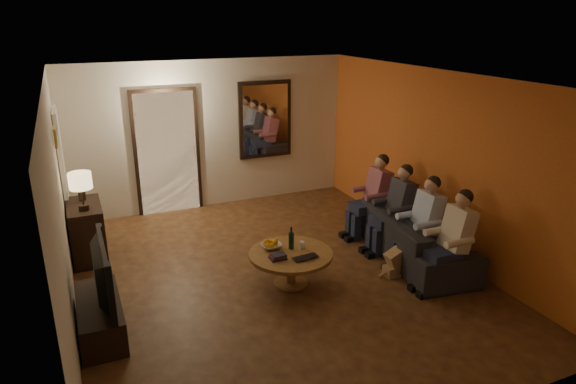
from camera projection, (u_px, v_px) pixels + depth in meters
name	position (u px, v px, depth m)	size (l,w,h in m)	color
floor	(276.00, 276.00, 6.87)	(5.00, 6.00, 0.01)	#3B1E0F
ceiling	(275.00, 78.00, 6.02)	(5.00, 6.00, 0.01)	white
back_wall	(212.00, 135.00, 9.04)	(5.00, 0.02, 2.60)	beige
front_wall	(426.00, 298.00, 3.84)	(5.00, 0.02, 2.60)	beige
left_wall	(60.00, 213.00, 5.50)	(0.02, 6.00, 2.60)	beige
right_wall	(436.00, 162.00, 7.38)	(0.02, 6.00, 2.60)	beige
orange_accent	(436.00, 162.00, 7.38)	(0.01, 6.00, 2.60)	#C16320
kitchen_doorway	(167.00, 153.00, 8.81)	(1.00, 0.06, 2.10)	#FFE0A5
door_trim	(167.00, 154.00, 8.80)	(1.12, 0.04, 2.22)	black
fridge_glimpse	(182.00, 160.00, 8.95)	(0.45, 0.03, 1.70)	silver
mirror_frame	(265.00, 120.00, 9.32)	(1.00, 0.05, 1.40)	black
mirror_glass	(266.00, 120.00, 9.29)	(0.86, 0.02, 1.26)	white
white_door	(64.00, 178.00, 7.60)	(0.06, 0.85, 2.04)	white
framed_art	(55.00, 137.00, 6.46)	(0.03, 0.28, 0.24)	#B28C33
art_canvas	(56.00, 137.00, 6.47)	(0.01, 0.22, 0.18)	brown
dresser	(87.00, 231.00, 7.27)	(0.45, 0.90, 0.80)	black
table_lamp	(82.00, 191.00, 6.86)	(0.30, 0.30, 0.54)	beige
flower_vase	(81.00, 185.00, 7.26)	(0.14, 0.14, 0.44)	#B61328
tv_stand	(100.00, 317.00, 5.59)	(0.45, 1.15, 0.38)	black
tv	(94.00, 274.00, 5.42)	(0.15, 1.17, 0.67)	black
sofa	(413.00, 235.00, 7.30)	(0.89, 2.27, 0.66)	black
person_a	(452.00, 244.00, 6.40)	(0.60, 0.40, 1.20)	tan
person_b	(422.00, 227.00, 6.92)	(0.60, 0.40, 1.20)	tan
person_c	(396.00, 212.00, 7.44)	(0.60, 0.40, 1.20)	tan
person_d	(374.00, 199.00, 7.96)	(0.60, 0.40, 1.20)	tan
dog	(402.00, 255.00, 6.84)	(0.56, 0.24, 0.56)	#9A6D47
coffee_table	(291.00, 268.00, 6.59)	(1.07, 1.07, 0.45)	brown
bowl	(271.00, 246.00, 6.62)	(0.26, 0.26, 0.06)	white
oranges	(271.00, 241.00, 6.60)	(0.20, 0.20, 0.08)	orange
wine_bottle	(291.00, 238.00, 6.57)	(0.07, 0.07, 0.31)	black
wine_glass	(302.00, 245.00, 6.61)	(0.06, 0.06, 0.10)	silver
book_stack	(278.00, 256.00, 6.33)	(0.20, 0.15, 0.07)	black
laptop	(307.00, 259.00, 6.30)	(0.33, 0.21, 0.03)	black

